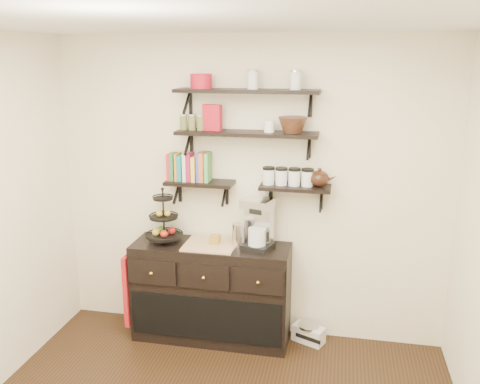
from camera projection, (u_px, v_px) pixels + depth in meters
name	position (u px, v px, depth m)	size (l,w,h in m)	color
ceiling	(187.00, 16.00, 2.52)	(3.50, 3.50, 0.02)	white
back_wall	(249.00, 191.00, 4.52)	(3.50, 0.02, 2.70)	white
shelf_top	(247.00, 91.00, 4.17)	(1.20, 0.27, 0.23)	black
shelf_mid	(247.00, 134.00, 4.26)	(1.20, 0.27, 0.23)	black
shelf_low_left	(200.00, 183.00, 4.47)	(0.60, 0.25, 0.23)	black
shelf_low_right	(295.00, 188.00, 4.31)	(0.60, 0.25, 0.23)	black
cookbooks	(190.00, 168.00, 4.45)	(0.36, 0.15, 0.26)	red
glass_canisters	(288.00, 178.00, 4.30)	(0.43, 0.10, 0.13)	silver
sideboard	(211.00, 292.00, 4.59)	(1.40, 0.50, 0.92)	black
fruit_stand	(164.00, 224.00, 4.52)	(0.33, 0.33, 0.48)	black
candle	(215.00, 239.00, 4.45)	(0.08, 0.08, 0.08)	olive
coffee_maker	(258.00, 224.00, 4.37)	(0.30, 0.30, 0.45)	black
thermal_carafe	(239.00, 236.00, 4.38)	(0.11, 0.11, 0.22)	silver
apron	(131.00, 287.00, 4.63)	(0.04, 0.28, 0.66)	maroon
radio	(309.00, 333.00, 4.60)	(0.32, 0.25, 0.17)	silver
recipe_box	(212.00, 118.00, 4.28)	(0.16, 0.06, 0.22)	#AD1324
walnut_bowl	(293.00, 125.00, 4.16)	(0.24, 0.24, 0.13)	black
ramekins	(269.00, 126.00, 4.21)	(0.09, 0.09, 0.10)	white
teapot	(319.00, 177.00, 4.24)	(0.22, 0.16, 0.16)	black
red_pot	(201.00, 81.00, 4.23)	(0.18, 0.18, 0.12)	#AD1324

